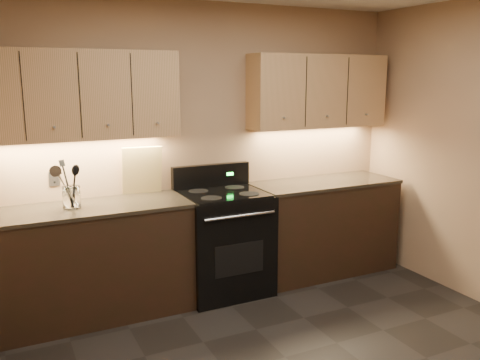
# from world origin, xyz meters

# --- Properties ---
(wall_back) EXTENTS (4.00, 0.04, 2.60)m
(wall_back) POSITION_xyz_m (0.00, 2.00, 1.30)
(wall_back) COLOR tan
(wall_back) RESTS_ON ground
(counter_left) EXTENTS (1.62, 0.62, 0.93)m
(counter_left) POSITION_xyz_m (-1.10, 1.70, 0.47)
(counter_left) COLOR black
(counter_left) RESTS_ON ground
(counter_right) EXTENTS (1.46, 0.62, 0.93)m
(counter_right) POSITION_xyz_m (1.18, 1.70, 0.47)
(counter_right) COLOR black
(counter_right) RESTS_ON ground
(stove) EXTENTS (0.76, 0.68, 1.14)m
(stove) POSITION_xyz_m (0.08, 1.68, 0.48)
(stove) COLOR black
(stove) RESTS_ON ground
(upper_cab_left) EXTENTS (1.60, 0.30, 0.70)m
(upper_cab_left) POSITION_xyz_m (-1.10, 1.85, 1.80)
(upper_cab_left) COLOR tan
(upper_cab_left) RESTS_ON wall_back
(upper_cab_right) EXTENTS (1.44, 0.30, 0.70)m
(upper_cab_right) POSITION_xyz_m (1.18, 1.85, 1.80)
(upper_cab_right) COLOR tan
(upper_cab_right) RESTS_ON wall_back
(outlet_plate) EXTENTS (0.08, 0.01, 0.12)m
(outlet_plate) POSITION_xyz_m (-1.30, 1.99, 1.12)
(outlet_plate) COLOR #B2B5BA
(outlet_plate) RESTS_ON wall_back
(utensil_crock) EXTENTS (0.16, 0.16, 0.17)m
(utensil_crock) POSITION_xyz_m (-1.21, 1.72, 1.01)
(utensil_crock) COLOR white
(utensil_crock) RESTS_ON counter_left
(cutting_board) EXTENTS (0.35, 0.16, 0.43)m
(cutting_board) POSITION_xyz_m (-0.58, 1.94, 1.14)
(cutting_board) COLOR #D0B870
(cutting_board) RESTS_ON counter_left
(black_spoon) EXTENTS (0.11, 0.09, 0.33)m
(black_spoon) POSITION_xyz_m (-1.21, 1.74, 1.11)
(black_spoon) COLOR black
(black_spoon) RESTS_ON utensil_crock
(black_turner) EXTENTS (0.16, 0.20, 0.39)m
(black_turner) POSITION_xyz_m (-1.20, 1.71, 1.14)
(black_turner) COLOR black
(black_turner) RESTS_ON utensil_crock
(steel_spatula) EXTENTS (0.21, 0.11, 0.35)m
(steel_spatula) POSITION_xyz_m (-1.19, 1.72, 1.11)
(steel_spatula) COLOR silver
(steel_spatula) RESTS_ON utensil_crock
(steel_skimmer) EXTENTS (0.25, 0.11, 0.36)m
(steel_skimmer) POSITION_xyz_m (-1.17, 1.70, 1.12)
(steel_skimmer) COLOR silver
(steel_skimmer) RESTS_ON utensil_crock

